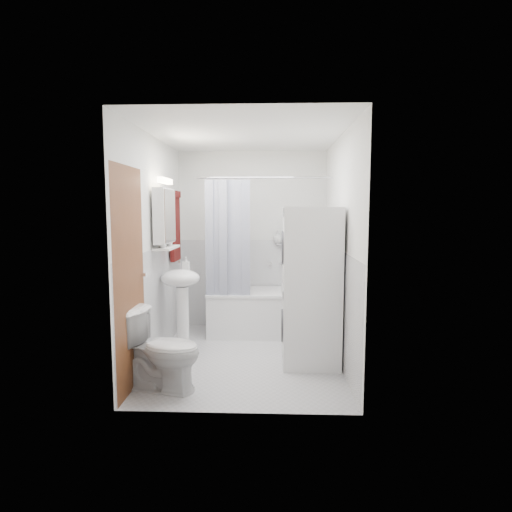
{
  "coord_description": "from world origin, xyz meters",
  "views": [
    {
      "loc": [
        0.27,
        -4.55,
        1.63
      ],
      "look_at": [
        0.1,
        0.15,
        1.11
      ],
      "focal_mm": 30.0,
      "sensor_mm": 36.0,
      "label": 1
    }
  ],
  "objects_px": {
    "sink": "(181,291)",
    "washer_dryer": "(311,286)",
    "bathtub": "(266,310)",
    "toilet": "(161,350)"
  },
  "relations": [
    {
      "from": "sink",
      "to": "washer_dryer",
      "type": "bearing_deg",
      "value": -12.37
    },
    {
      "from": "bathtub",
      "to": "washer_dryer",
      "type": "height_order",
      "value": "washer_dryer"
    },
    {
      "from": "bathtub",
      "to": "sink",
      "type": "relative_size",
      "value": 1.43
    },
    {
      "from": "sink",
      "to": "washer_dryer",
      "type": "height_order",
      "value": "washer_dryer"
    },
    {
      "from": "sink",
      "to": "washer_dryer",
      "type": "xyz_separation_m",
      "value": [
        1.43,
        -0.31,
        0.12
      ]
    },
    {
      "from": "bathtub",
      "to": "toilet",
      "type": "relative_size",
      "value": 2.01
    },
    {
      "from": "sink",
      "to": "washer_dryer",
      "type": "distance_m",
      "value": 1.47
    },
    {
      "from": "washer_dryer",
      "to": "sink",
      "type": "bearing_deg",
      "value": 167.63
    },
    {
      "from": "bathtub",
      "to": "washer_dryer",
      "type": "xyz_separation_m",
      "value": [
        0.48,
        -1.07,
        0.51
      ]
    },
    {
      "from": "washer_dryer",
      "to": "toilet",
      "type": "distance_m",
      "value": 1.63
    }
  ]
}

